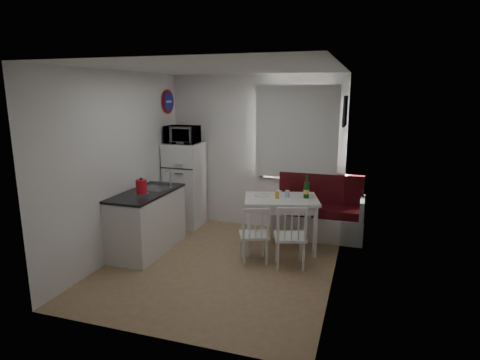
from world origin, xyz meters
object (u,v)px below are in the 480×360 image
object	(u,v)px
kitchen_counter	(147,221)
wine_bottle	(307,187)
bench	(318,217)
microwave	(182,135)
chair_right	(289,230)
kettle	(141,187)
fridge	(185,185)
chair_left	(252,229)
dining_table	(281,204)

from	to	relation	value
kitchen_counter	wine_bottle	xyz separation A→B (m)	(2.20, 0.76, 0.50)
bench	microwave	bearing A→B (deg)	-175.96
kitchen_counter	chair_right	world-z (taller)	kitchen_counter
wine_bottle	bench	bearing A→B (deg)	78.53
microwave	bench	bearing A→B (deg)	4.04
kettle	wine_bottle	bearing A→B (deg)	23.82
fridge	wine_bottle	xyz separation A→B (m)	(2.18, -0.48, 0.23)
kitchen_counter	bench	size ratio (longest dim) A/B	0.93
chair_left	chair_right	distance (m)	0.50
dining_table	fridge	bearing A→B (deg)	146.25
dining_table	fridge	world-z (taller)	fridge
wine_bottle	chair_left	bearing A→B (deg)	-128.52
dining_table	chair_right	size ratio (longest dim) A/B	2.42
kettle	bench	bearing A→B (deg)	34.23
kitchen_counter	microwave	xyz separation A→B (m)	(0.02, 1.19, 1.15)
chair_left	kettle	xyz separation A→B (m)	(-1.55, -0.20, 0.52)
dining_table	kettle	world-z (taller)	kettle
kettle	microwave	bearing A→B (deg)	91.24
dining_table	chair_left	size ratio (longest dim) A/B	2.45
bench	chair_right	xyz separation A→B (m)	(-0.22, -1.36, 0.20)
kitchen_counter	dining_table	xyz separation A→B (m)	(1.85, 0.66, 0.25)
kitchen_counter	dining_table	bearing A→B (deg)	19.61
kettle	kitchen_counter	bearing A→B (deg)	104.55
chair_left	kettle	bearing A→B (deg)	163.15
kitchen_counter	chair_right	size ratio (longest dim) A/B	2.61
bench	dining_table	xyz separation A→B (m)	(-0.47, -0.70, 0.37)
wine_bottle	kettle	bearing A→B (deg)	-156.18
chair_right	microwave	distance (m)	2.63
chair_right	kettle	size ratio (longest dim) A/B	2.09
chair_right	fridge	world-z (taller)	fridge
chair_left	wine_bottle	bearing A→B (deg)	27.39
bench	chair_right	world-z (taller)	bench
bench	dining_table	distance (m)	0.92
bench	kettle	world-z (taller)	kettle
chair_left	chair_right	bearing A→B (deg)	-24.80
wine_bottle	microwave	bearing A→B (deg)	168.77
chair_right	wine_bottle	xyz separation A→B (m)	(0.10, 0.76, 0.42)
bench	chair_left	bearing A→B (deg)	-118.10
dining_table	microwave	size ratio (longest dim) A/B	2.28
dining_table	fridge	distance (m)	1.93
kitchen_counter	chair_right	distance (m)	2.11
dining_table	wine_bottle	bearing A→B (deg)	-0.15
microwave	chair_right	bearing A→B (deg)	-29.80
chair_left	wine_bottle	xyz separation A→B (m)	(0.60, 0.75, 0.46)
microwave	kitchen_counter	bearing A→B (deg)	-90.94
microwave	kettle	distance (m)	1.50
chair_right	fridge	bearing A→B (deg)	132.52
chair_right	fridge	xyz separation A→B (m)	(-2.08, 1.24, 0.19)
microwave	wine_bottle	xyz separation A→B (m)	(2.18, -0.43, -0.65)
chair_left	microwave	world-z (taller)	microwave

